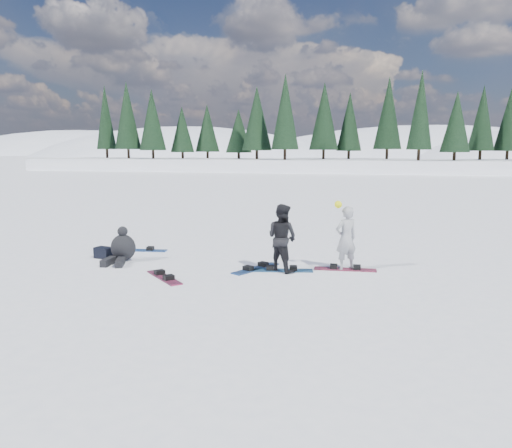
{
  "coord_description": "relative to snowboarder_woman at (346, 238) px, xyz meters",
  "views": [
    {
      "loc": [
        0.97,
        -10.91,
        2.95
      ],
      "look_at": [
        -1.82,
        0.91,
        1.1
      ],
      "focal_mm": 35.0,
      "sensor_mm": 36.0,
      "label": 1
    }
  ],
  "objects": [
    {
      "name": "snowboard_loose_b",
      "position": [
        -4.0,
        -1.73,
        -0.78
      ],
      "size": [
        1.27,
        1.25,
        0.03
      ],
      "primitive_type": "cube",
      "rotation": [
        0.0,
        0.0,
        -0.78
      ],
      "color": "maroon",
      "rests_on": "ground"
    },
    {
      "name": "snowboard_woman",
      "position": [
        0.0,
        0.0,
        -0.78
      ],
      "size": [
        1.51,
        0.37,
        0.03
      ],
      "primitive_type": "cube",
      "rotation": [
        0.0,
        0.0,
        0.06
      ],
      "color": "#A02344",
      "rests_on": "ground"
    },
    {
      "name": "alpine_backdrop",
      "position": [
        -12.09,
        188.01,
        -14.77
      ],
      "size": [
        412.5,
        227.0,
        53.2
      ],
      "color": "white",
      "rests_on": "ground"
    },
    {
      "name": "ground",
      "position": [
        -0.37,
        -1.16,
        -0.8
      ],
      "size": [
        420.0,
        420.0,
        0.0
      ],
      "primitive_type": "plane",
      "color": "white",
      "rests_on": "ground"
    },
    {
      "name": "snowboard_loose_a",
      "position": [
        -2.15,
        -0.42,
        -0.78
      ],
      "size": [
        0.95,
        1.46,
        0.03
      ],
      "primitive_type": "cube",
      "rotation": [
        0.0,
        0.0,
        1.08
      ],
      "color": "navy",
      "rests_on": "ground"
    },
    {
      "name": "snowboarder_woman",
      "position": [
        0.0,
        0.0,
        0.0
      ],
      "size": [
        0.68,
        0.65,
        1.71
      ],
      "rotation": [
        0.0,
        0.0,
        3.79
      ],
      "color": "#A0A1A6",
      "rests_on": "ground"
    },
    {
      "name": "seated_rider",
      "position": [
        -5.75,
        -0.41,
        -0.44
      ],
      "size": [
        0.77,
        1.16,
        0.93
      ],
      "rotation": [
        0.0,
        0.0,
        0.22
      ],
      "color": "black",
      "rests_on": "ground"
    },
    {
      "name": "snowboarder_man",
      "position": [
        -1.49,
        -0.46,
        0.02
      ],
      "size": [
        1.0,
        0.92,
        1.64
      ],
      "primitive_type": "imported",
      "rotation": [
        0.0,
        0.0,
        2.65
      ],
      "color": "black",
      "rests_on": "ground"
    },
    {
      "name": "gear_bag",
      "position": [
        -6.45,
        -0.15,
        -0.65
      ],
      "size": [
        0.51,
        0.39,
        0.3
      ],
      "primitive_type": "cube",
      "rotation": [
        0.0,
        0.0,
        -0.22
      ],
      "color": "black",
      "rests_on": "ground"
    },
    {
      "name": "snowboard_man",
      "position": [
        -1.49,
        -0.46,
        -0.78
      ],
      "size": [
        1.53,
        0.57,
        0.03
      ],
      "primitive_type": "cube",
      "rotation": [
        0.0,
        0.0,
        0.19
      ],
      "color": "#1A578F",
      "rests_on": "ground"
    },
    {
      "name": "snowboard_loose_c",
      "position": [
        -5.91,
        0.97,
        -0.78
      ],
      "size": [
        1.52,
        0.48,
        0.03
      ],
      "primitive_type": "cube",
      "rotation": [
        0.0,
        0.0,
        0.14
      ],
      "color": "#1C4A9B",
      "rests_on": "ground"
    }
  ]
}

